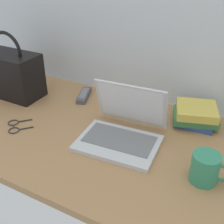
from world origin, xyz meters
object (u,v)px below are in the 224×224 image
laptop (123,129)px  handbag (11,74)px  book_stack (196,115)px  eyeglasses (14,126)px  coffee_mug (206,168)px  remote_control_near (84,95)px

laptop → handbag: handbag is taller
book_stack → eyeglasses: bearing=-150.3°
coffee_mug → eyeglasses: size_ratio=0.97×
coffee_mug → eyeglasses: 0.79m
book_stack → handbag: bearing=-170.3°
handbag → remote_control_near: bearing=22.7°
coffee_mug → book_stack: (-0.11, 0.33, -0.01)m
coffee_mug → handbag: handbag is taller
eyeglasses → book_stack: 0.78m
remote_control_near → coffee_mug: bearing=-25.2°
laptop → book_stack: (0.23, 0.24, -0.00)m
eyeglasses → handbag: (-0.22, 0.23, 0.11)m
coffee_mug → book_stack: size_ratio=0.61×
coffee_mug → eyeglasses: bearing=-175.9°
laptop → coffee_mug: size_ratio=2.45×
eyeglasses → book_stack: size_ratio=0.63×
remote_control_near → book_stack: bearing=1.3°
coffee_mug → eyeglasses: coffee_mug is taller
remote_control_near → handbag: size_ratio=0.50×
eyeglasses → book_stack: book_stack is taller
book_stack → remote_control_near: bearing=-178.7°
remote_control_near → book_stack: (0.56, 0.01, 0.03)m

